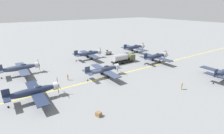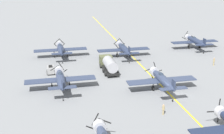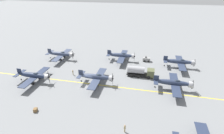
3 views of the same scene
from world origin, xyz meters
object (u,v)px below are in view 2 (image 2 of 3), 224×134
airplane_far_left (61,49)px  ground_crew_inspecting (214,61)px  fuel_tanker (109,64)px  ground_crew_walking (163,109)px  airplane_mid_center (162,79)px  airplane_mid_left (61,79)px  tow_tractor (51,70)px  airplane_far_right (195,41)px  airplane_far_center (124,49)px

airplane_far_left → ground_crew_inspecting: size_ratio=6.97×
fuel_tanker → ground_crew_inspecting: fuel_tanker is taller
ground_crew_walking → airplane_mid_center: bearing=69.8°
airplane_mid_left → tow_tractor: (-1.41, 8.74, -1.22)m
airplane_far_left → ground_crew_walking: 34.25m
airplane_far_right → airplane_far_left: same height
tow_tractor → airplane_mid_center: bearing=-35.2°
airplane_far_right → ground_crew_walking: (-21.12, -32.10, -1.12)m
airplane_far_left → tow_tractor: (-2.70, -10.64, -1.22)m
airplane_far_left → ground_crew_inspecting: (31.14, -13.14, -1.07)m
airplane_far_left → airplane_far_right: bearing=2.4°
ground_crew_inspecting → airplane_mid_left: bearing=-169.1°
fuel_tanker → airplane_mid_center: bearing=-59.5°
airplane_mid_left → airplane_far_right: size_ratio=1.00×
airplane_mid_left → fuel_tanker: bearing=32.1°
airplane_mid_center → ground_crew_inspecting: airplane_mid_center is taller
airplane_mid_center → tow_tractor: (-18.20, 12.84, -1.22)m
airplane_far_center → airplane_far_left: 14.45m
tow_tractor → ground_crew_inspecting: tow_tractor is taller
airplane_far_right → fuel_tanker: bearing=-161.6°
tow_tractor → airplane_far_left: bearing=75.8°
airplane_far_right → fuel_tanker: 27.64m
airplane_far_left → tow_tractor: airplane_far_left is taller
fuel_tanker → tow_tractor: fuel_tanker is taller
tow_tractor → fuel_tanker: bearing=-6.4°
airplane_far_right → ground_crew_walking: airplane_far_right is taller
airplane_far_center → airplane_far_right: bearing=-4.8°
airplane_mid_center → airplane_far_left: airplane_mid_center is taller
airplane_mid_center → fuel_tanker: (-6.82, 11.57, -0.50)m
airplane_far_left → tow_tractor: bearing=-102.1°
ground_crew_walking → ground_crew_inspecting: size_ratio=0.95×
tow_tractor → ground_crew_inspecting: size_ratio=1.51×
ground_crew_walking → ground_crew_inspecting: ground_crew_inspecting is taller
ground_crew_inspecting → airplane_far_right: bearing=79.9°
airplane_far_right → airplane_mid_center: size_ratio=1.00×
airplane_far_left → ground_crew_walking: size_ratio=7.30×
airplane_far_left → fuel_tanker: bearing=-51.8°
airplane_far_center → tow_tractor: (-16.82, -7.58, -1.22)m
airplane_mid_left → ground_crew_walking: (13.69, -12.53, -1.12)m
airplane_far_center → ground_crew_inspecting: size_ratio=6.97×
airplane_mid_left → airplane_far_left: 19.41m
airplane_far_left → airplane_mid_left: bearing=-91.7°
fuel_tanker → tow_tractor: (-11.38, 1.27, -0.72)m
airplane_mid_center → airplane_far_left: 28.13m
tow_tractor → ground_crew_inspecting: (33.83, -2.51, 0.15)m
airplane_far_right → fuel_tanker: (-24.84, -12.11, -0.50)m
fuel_tanker → ground_crew_walking: size_ratio=4.87×
tow_tractor → airplane_far_center: bearing=24.3°
tow_tractor → ground_crew_walking: (15.10, -21.27, 0.11)m
airplane_far_right → airplane_mid_center: bearing=-134.9°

